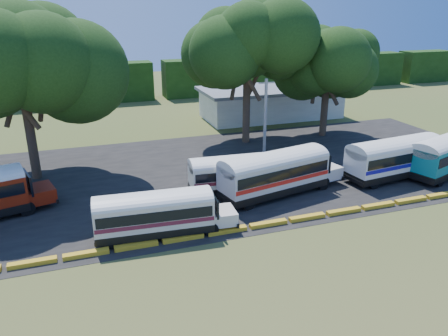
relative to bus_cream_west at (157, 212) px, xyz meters
name	(u,v)px	position (x,y,z in m)	size (l,w,h in m)	color
ground	(210,244)	(2.90, -2.16, -1.72)	(160.00, 160.00, 0.00)	#304D19
asphalt_strip	(181,177)	(3.90, 9.84, -1.71)	(64.00, 24.00, 0.02)	black
curb	(205,234)	(2.90, -1.16, -1.57)	(53.70, 0.45, 0.30)	gold
terminal_building	(271,102)	(20.90, 27.84, 0.31)	(19.00, 9.00, 4.00)	silver
treeline_backdrop	(120,82)	(2.90, 45.84, 1.28)	(130.00, 4.00, 6.00)	black
bus_cream_west	(157,212)	(0.00, 0.00, 0.00)	(9.40, 2.92, 3.04)	black
bus_cream_east	(240,171)	(7.65, 5.08, 0.02)	(9.48, 2.92, 3.07)	black
bus_white_red	(277,171)	(10.16, 3.50, 0.32)	(11.29, 4.94, 3.61)	black
bus_white_blue	(397,156)	(21.61, 3.50, 0.31)	(11.17, 3.93, 3.60)	black
tree_west	(18,55)	(-8.11, 13.67, 8.83)	(11.66, 11.66, 14.86)	#34251A
tree_center	(248,41)	(13.32, 17.93, 9.08)	(10.32, 10.32, 14.64)	#34251A
tree_east	(328,60)	(22.83, 17.51, 6.94)	(9.02, 9.02, 12.02)	#34251A
utility_pole	(265,118)	(13.16, 12.57, 2.28)	(1.60, 0.30, 7.77)	gray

